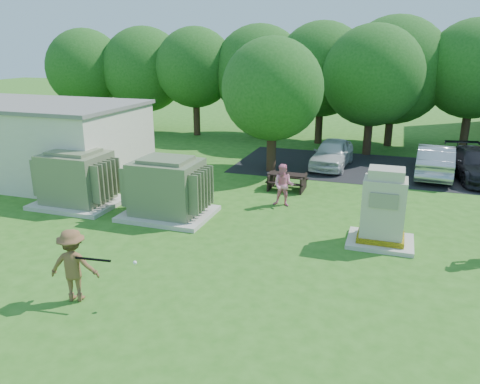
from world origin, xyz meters
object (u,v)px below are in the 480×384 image
(car_dark, at_px, (475,164))
(transformer_left, at_px, (77,179))
(generator_cabinet, at_px, (383,212))
(car_silver_a, at_px, (435,161))
(person_at_picnic, at_px, (283,185))
(transformer_right, at_px, (167,189))
(batter, at_px, (74,265))
(car_white, at_px, (332,153))
(picnic_table, at_px, (287,180))

(car_dark, bearing_deg, transformer_left, -160.05)
(generator_cabinet, distance_m, car_silver_a, 8.79)
(person_at_picnic, bearing_deg, car_silver_a, 47.57)
(transformer_right, height_order, car_dark, transformer_right)
(transformer_right, distance_m, car_dark, 13.67)
(person_at_picnic, distance_m, car_silver_a, 8.26)
(generator_cabinet, height_order, car_silver_a, generator_cabinet)
(person_at_picnic, relative_size, car_dark, 0.34)
(batter, height_order, car_white, batter)
(picnic_table, bearing_deg, car_white, 74.48)
(person_at_picnic, bearing_deg, picnic_table, 98.30)
(picnic_table, relative_size, car_silver_a, 0.36)
(picnic_table, xyz_separation_m, car_white, (1.20, 4.33, 0.26))
(car_dark, bearing_deg, person_at_picnic, -149.65)
(transformer_left, xyz_separation_m, transformer_right, (3.70, 0.00, 0.00))
(transformer_right, distance_m, car_silver_a, 12.37)
(picnic_table, relative_size, batter, 0.89)
(transformer_right, distance_m, person_at_picnic, 4.21)
(car_white, bearing_deg, person_at_picnic, -93.87)
(transformer_left, distance_m, transformer_right, 3.70)
(transformer_left, distance_m, car_white, 11.87)
(transformer_left, distance_m, person_at_picnic, 7.59)
(transformer_right, bearing_deg, car_white, 63.09)
(picnic_table, bearing_deg, car_silver_a, 35.36)
(car_white, relative_size, car_silver_a, 0.91)
(picnic_table, height_order, person_at_picnic, person_at_picnic)
(generator_cabinet, distance_m, person_at_picnic, 4.32)
(transformer_right, height_order, car_silver_a, transformer_right)
(person_at_picnic, bearing_deg, car_white, 81.40)
(batter, xyz_separation_m, car_dark, (10.14, 14.25, -0.21))
(transformer_left, distance_m, car_dark, 16.72)
(generator_cabinet, relative_size, person_at_picnic, 1.48)
(car_white, bearing_deg, car_silver_a, 1.43)
(batter, bearing_deg, person_at_picnic, -125.81)
(car_white, distance_m, car_silver_a, 4.62)
(picnic_table, height_order, car_silver_a, car_silver_a)
(car_silver_a, bearing_deg, generator_cabinet, 80.99)
(generator_cabinet, height_order, car_dark, generator_cabinet)
(transformer_left, height_order, car_white, transformer_left)
(transformer_left, bearing_deg, car_white, 46.95)
(transformer_right, xyz_separation_m, batter, (0.53, -5.71, -0.10))
(person_at_picnic, height_order, car_silver_a, person_at_picnic)
(transformer_right, bearing_deg, picnic_table, 53.63)
(transformer_left, relative_size, car_dark, 0.66)
(generator_cabinet, xyz_separation_m, picnic_table, (-3.90, 4.45, -0.60))
(person_at_picnic, distance_m, car_white, 6.43)
(batter, xyz_separation_m, car_silver_a, (8.48, 14.18, -0.15))
(car_silver_a, distance_m, car_dark, 1.66)
(generator_cabinet, xyz_separation_m, car_dark, (3.57, 8.64, -0.35))
(generator_cabinet, xyz_separation_m, car_white, (-2.70, 8.78, -0.34))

